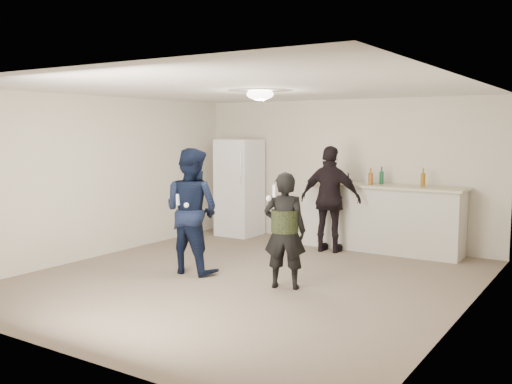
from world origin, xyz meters
The scene contains 21 objects.
floor centered at (0.00, 0.00, 0.00)m, with size 6.00×6.00×0.00m, color #6B5B4C.
ceiling centered at (0.00, 0.00, 2.50)m, with size 6.00×6.00×0.00m, color silver.
wall_back centered at (0.00, 3.00, 1.25)m, with size 6.00×6.00×0.00m, color beige.
wall_front centered at (0.00, -3.00, 1.25)m, with size 6.00×6.00×0.00m, color beige.
wall_left centered at (-2.75, 0.00, 1.25)m, with size 6.00×6.00×0.00m, color beige.
wall_right centered at (2.75, 0.00, 1.25)m, with size 6.00×6.00×0.00m, color beige.
counter centered at (0.83, 2.67, 0.53)m, with size 2.60×0.56×1.05m, color beige.
counter_top centered at (0.83, 2.67, 1.07)m, with size 2.68×0.64×0.04m, color beige.
fridge centered at (-1.91, 2.60, 0.90)m, with size 0.70×0.70×1.80m, color white.
fridge_handle centered at (-1.63, 2.23, 1.30)m, with size 0.02×0.02×0.60m, color silver.
ceiling_dome centered at (0.00, 0.30, 2.45)m, with size 0.36×0.36×0.16m, color white.
shaker centered at (0.27, 2.65, 1.18)m, with size 0.08×0.08×0.17m, color silver.
man centered at (-0.87, -0.10, 0.87)m, with size 0.84×0.66×1.73m, color #0E1B3C.
woman centered at (0.62, -0.09, 0.73)m, with size 0.53×0.35×1.46m, color black.
camo_shorts centered at (0.62, -0.09, 0.85)m, with size 0.34×0.34×0.28m, color #2A3819.
spectator centered at (0.17, 2.16, 0.86)m, with size 1.01×0.42×1.72m, color black.
remote_man centered at (-0.87, -0.38, 1.05)m, with size 0.04×0.04×0.15m, color silver.
nunchuk_man centered at (-0.75, -0.35, 0.98)m, with size 0.07×0.07×0.07m, color white.
remote_woman centered at (0.62, -0.34, 1.25)m, with size 0.04×0.04×0.15m, color silver.
nunchuk_woman centered at (0.52, -0.31, 1.15)m, with size 0.07×0.07×0.07m, color white.
bottle_cluster centered at (0.74, 2.63, 1.20)m, with size 1.54×0.27×0.28m.
Camera 1 is at (4.10, -6.17, 1.98)m, focal length 40.00 mm.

